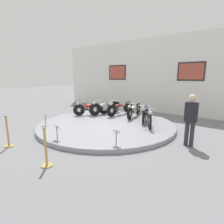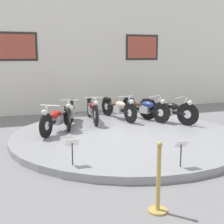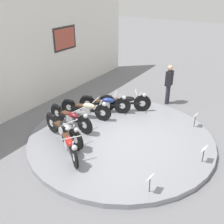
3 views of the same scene
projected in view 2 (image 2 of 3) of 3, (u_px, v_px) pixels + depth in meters
The scene contains 12 objects.
ground_plane at pixel (126, 139), 8.19m from camera, with size 60.00×60.00×0.00m, color slate.
display_platform at pixel (126, 136), 8.17m from camera, with size 5.94×5.94×0.16m, color gray.
back_wall at pixel (83, 53), 11.79m from camera, with size 14.00×0.22×4.46m.
motorcycle_red at pixel (57, 118), 8.23m from camera, with size 1.19×1.62×0.78m.
motorcycle_silver at pixel (70, 112), 8.94m from camera, with size 0.69×1.96×0.81m.
motorcycle_maroon at pixel (92, 109), 9.50m from camera, with size 0.54×2.00×0.80m.
motorcycle_cream at pixel (119, 108), 9.79m from camera, with size 0.58×1.94×0.79m.
motorcycle_blue at pixel (145, 108), 9.73m from camera, with size 0.82×1.86×0.79m.
motorcycle_black at pixel (168, 110), 9.33m from camera, with size 1.09×1.75×0.81m.
info_placard_front_left at pixel (72, 146), 5.76m from camera, with size 0.26×0.11×0.51m.
info_placard_front_centre at pixel (181, 147), 5.67m from camera, with size 0.26×0.11×0.51m.
stanchion_post_left_of_entry at pixel (158, 189), 4.36m from camera, with size 0.28×0.28×1.02m.
Camera 2 is at (-3.03, -7.32, 2.20)m, focal length 50.00 mm.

